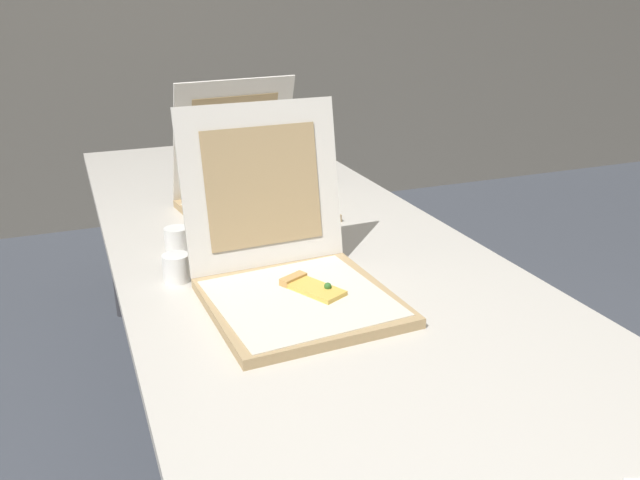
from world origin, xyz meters
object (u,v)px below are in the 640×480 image
table (288,253)px  cup_white_mid (177,240)px  cup_white_near_center (176,268)px  pizza_box_middle (250,194)px  pizza_box_front (292,274)px

table → cup_white_mid: size_ratio=38.43×
cup_white_near_center → cup_white_mid: size_ratio=1.00×
table → pizza_box_middle: size_ratio=5.76×
pizza_box_front → cup_white_near_center: bearing=138.4°
table → cup_white_near_center: bearing=-153.7°
table → pizza_box_front: 0.37m
table → cup_white_mid: (-0.29, 0.02, 0.07)m
pizza_box_front → cup_white_mid: size_ratio=7.24×
cup_white_mid → cup_white_near_center: bearing=-100.5°
pizza_box_front → pizza_box_middle: (0.08, 0.60, 0.00)m
table → pizza_box_front: pizza_box_front is taller
table → pizza_box_middle: pizza_box_middle is taller
pizza_box_middle → pizza_box_front: bearing=-105.6°
pizza_box_middle → cup_white_near_center: pizza_box_middle is taller
pizza_box_front → cup_white_near_center: size_ratio=7.24×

